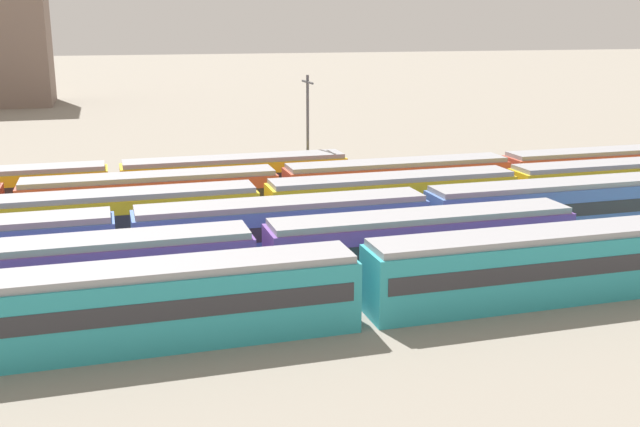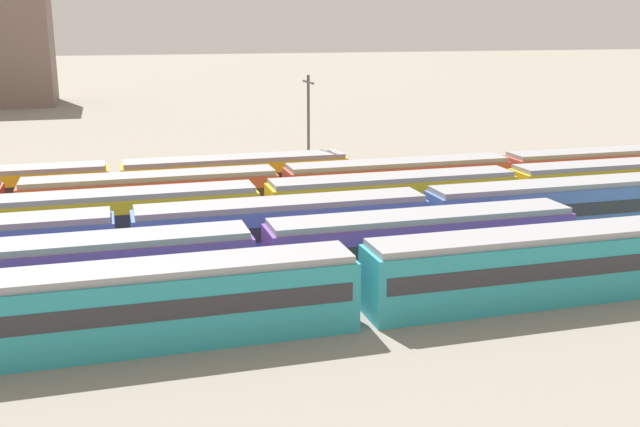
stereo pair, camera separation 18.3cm
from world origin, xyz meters
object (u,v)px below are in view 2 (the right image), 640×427
Objects in this scene: train_track_3 at (512,192)px; train_track_2 at (283,229)px; train_track_1 at (74,274)px; catenary_pole_3 at (308,127)px; train_track_4 at (398,184)px.

train_track_2 is at bearing -164.44° from train_track_3.
train_track_1 and train_track_2 have the same top height.
train_track_1 is at bearing -127.99° from catenary_pole_3.
train_track_3 is 1.20× the size of train_track_4.
catenary_pole_3 reaches higher than train_track_4.
train_track_3 is 8.69m from train_track_4.
train_track_1 is 5.66× the size of catenary_pole_3.
train_track_4 is at bearing -58.95° from catenary_pole_3.
train_track_4 is 10.38m from catenary_pole_3.
catenary_pole_3 is (6.69, 18.75, 3.57)m from train_track_2.
catenary_pole_3 reaches higher than train_track_2.
catenary_pole_3 reaches higher than train_track_1.
train_track_4 is at bearing 143.23° from train_track_3.
train_track_2 is 1.00× the size of train_track_4.
train_track_1 is at bearing -161.28° from train_track_3.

